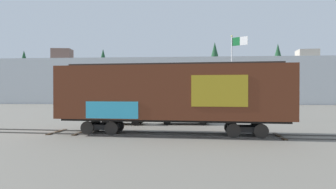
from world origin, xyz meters
TOP-DOWN VIEW (x-y plane):
  - ground_plane at (0.00, 0.00)m, footprint 260.00×260.00m
  - track at (1.24, -0.13)m, footprint 59.99×5.28m
  - freight_car at (-0.87, -0.00)m, footprint 15.61×3.95m
  - flagpole at (5.08, 9.40)m, footprint 1.53×0.86m
  - hillside at (0.00, 63.30)m, footprint 146.88×40.48m
  - parked_car_tan at (-5.59, 5.60)m, footprint 4.18×2.21m
  - parked_car_silver at (-0.09, 6.04)m, footprint 4.66×2.06m

SIDE VIEW (x-z plane):
  - ground_plane at x=0.00m, z-range 0.00..0.00m
  - track at x=1.24m, z-range 0.00..0.08m
  - parked_car_tan at x=-5.59m, z-range 0.00..1.71m
  - parked_car_silver at x=-0.09m, z-range -0.02..1.79m
  - freight_car at x=-0.87m, z-range 0.37..5.27m
  - hillside at x=0.00m, z-range -2.42..13.50m
  - flagpole at x=5.08m, z-range 1.31..10.06m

